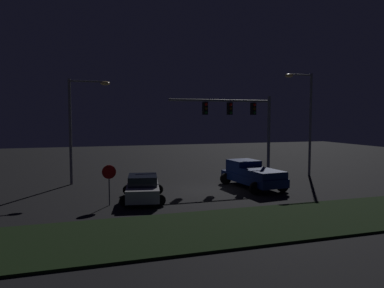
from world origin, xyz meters
TOP-DOWN VIEW (x-y plane):
  - ground_plane at (0.00, 0.00)m, footprint 80.00×80.00m
  - grass_median at (0.00, -8.15)m, footprint 24.20×5.31m
  - pickup_truck at (3.40, -0.22)m, footprint 3.24×5.57m
  - car_sedan at (-4.40, -1.87)m, footprint 2.98×4.65m
  - traffic_signal_gantry at (4.17, 3.13)m, footprint 8.32×0.56m
  - street_lamp_left at (-7.80, 4.76)m, footprint 2.94×0.44m
  - street_lamp_right at (9.86, 2.99)m, footprint 2.55×0.44m
  - stop_sign at (-6.34, -2.51)m, footprint 0.76×0.08m

SIDE VIEW (x-z plane):
  - ground_plane at x=0.00m, z-range 0.00..0.00m
  - grass_median at x=0.00m, z-range 0.00..0.10m
  - car_sedan at x=-4.40m, z-range -0.02..1.49m
  - pickup_truck at x=3.40m, z-range 0.10..1.90m
  - stop_sign at x=-6.34m, z-range 0.45..2.68m
  - street_lamp_left at x=-7.80m, z-range 1.06..8.62m
  - traffic_signal_gantry at x=4.17m, z-range 1.65..8.15m
  - street_lamp_right at x=9.86m, z-range 1.06..9.47m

